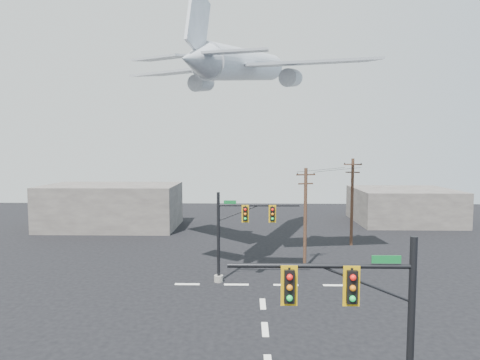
{
  "coord_description": "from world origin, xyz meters",
  "views": [
    {
      "loc": [
        -1.0,
        -19.65,
        11.02
      ],
      "look_at": [
        -1.55,
        5.0,
        9.07
      ],
      "focal_mm": 30.0,
      "sensor_mm": 36.0,
      "label": 1
    }
  ],
  "objects_px": {
    "utility_pole_a": "(305,216)",
    "airliner": "(245,66)",
    "signal_mast_far": "(236,234)",
    "utility_pole_b": "(352,200)",
    "signal_mast_near": "(372,333)"
  },
  "relations": [
    {
      "from": "signal_mast_far",
      "to": "utility_pole_a",
      "type": "bearing_deg",
      "value": 33.64
    },
    {
      "from": "utility_pole_a",
      "to": "signal_mast_far",
      "type": "bearing_deg",
      "value": -163.9
    },
    {
      "from": "signal_mast_near",
      "to": "utility_pole_a",
      "type": "height_order",
      "value": "utility_pole_a"
    },
    {
      "from": "signal_mast_near",
      "to": "signal_mast_far",
      "type": "height_order",
      "value": "signal_mast_near"
    },
    {
      "from": "signal_mast_near",
      "to": "airliner",
      "type": "distance_m",
      "value": 30.16
    },
    {
      "from": "utility_pole_b",
      "to": "signal_mast_far",
      "type": "bearing_deg",
      "value": -120.1
    },
    {
      "from": "utility_pole_b",
      "to": "signal_mast_near",
      "type": "bearing_deg",
      "value": -88.5
    },
    {
      "from": "signal_mast_far",
      "to": "utility_pole_b",
      "type": "relative_size",
      "value": 0.75
    },
    {
      "from": "utility_pole_b",
      "to": "airliner",
      "type": "height_order",
      "value": "airliner"
    },
    {
      "from": "signal_mast_near",
      "to": "utility_pole_b",
      "type": "height_order",
      "value": "utility_pole_b"
    },
    {
      "from": "airliner",
      "to": "utility_pole_a",
      "type": "bearing_deg",
      "value": -105.43
    },
    {
      "from": "signal_mast_far",
      "to": "utility_pole_b",
      "type": "height_order",
      "value": "utility_pole_b"
    },
    {
      "from": "utility_pole_a",
      "to": "utility_pole_b",
      "type": "xyz_separation_m",
      "value": [
        6.49,
        8.76,
        0.34
      ]
    },
    {
      "from": "utility_pole_a",
      "to": "airliner",
      "type": "xyz_separation_m",
      "value": [
        -5.59,
        3.72,
        14.3
      ]
    },
    {
      "from": "signal_mast_far",
      "to": "utility_pole_a",
      "type": "xyz_separation_m",
      "value": [
        6.25,
        4.16,
        0.84
      ]
    }
  ]
}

